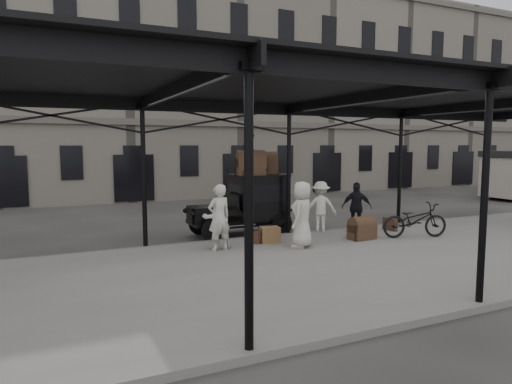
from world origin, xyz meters
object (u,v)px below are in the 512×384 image
Objects in this scene: taxi at (250,201)px; steamer_trunk_roof_near at (251,165)px; porter_left at (219,217)px; steamer_trunk_platform at (362,230)px; bicycle at (415,220)px; porter_official at (357,207)px.

steamer_trunk_roof_near is at bearing -108.07° from taxi.
steamer_trunk_roof_near is (2.03, 2.25, 1.42)m from porter_left.
taxi is 4.23× the size of steamer_trunk_platform.
steamer_trunk_platform is at bearing 164.95° from porter_left.
bicycle is 2.24× the size of steamer_trunk_roof_near.
bicycle reaches higher than steamer_trunk_platform.
porter_official is at bearing 52.34° from bicycle.
taxi is 1.64× the size of bicycle.
taxi is at bearing 125.95° from steamer_trunk_platform.
porter_official is at bearing -15.18° from steamer_trunk_roof_near.
steamer_trunk_roof_near is (-3.40, 1.62, 1.51)m from porter_official.
bicycle is (1.16, -1.62, -0.30)m from porter_official.
porter_left is 3.35m from steamer_trunk_roof_near.
bicycle is 2.58× the size of steamer_trunk_platform.
steamer_trunk_platform is (-0.63, -1.13, -0.57)m from porter_official.
porter_official is at bearing 177.51° from porter_left.
steamer_trunk_roof_near reaches higher than porter_official.
porter_left is at bearing 168.19° from steamer_trunk_platform.
porter_official reaches higher than steamer_trunk_platform.
steamer_trunk_platform is at bearing 91.37° from bicycle.
steamer_trunk_platform is (-1.80, 0.49, -0.27)m from bicycle.
bicycle is at bearing -37.91° from taxi.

